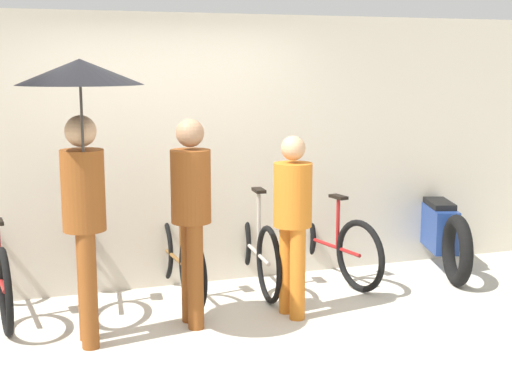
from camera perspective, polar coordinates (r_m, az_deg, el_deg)
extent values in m
plane|color=beige|center=(5.51, -3.26, -12.29)|extent=(30.00, 30.00, 0.00)
cube|color=beige|center=(6.76, -7.21, 3.15)|extent=(12.33, 0.12, 2.57)
torus|color=black|center=(5.95, -19.44, -7.53)|extent=(0.13, 0.71, 0.71)
torus|color=black|center=(7.01, -13.10, -4.44)|extent=(0.14, 0.73, 0.73)
torus|color=black|center=(6.08, -13.15, -6.73)|extent=(0.14, 0.73, 0.73)
cylinder|color=maroon|center=(6.54, -13.12, -5.51)|extent=(0.14, 0.97, 0.04)
cylinder|color=maroon|center=(6.32, -13.22, -3.88)|extent=(0.04, 0.04, 0.47)
cube|color=black|center=(6.26, -13.31, -1.67)|extent=(0.11, 0.21, 0.03)
cylinder|color=maroon|center=(6.94, -13.21, -1.90)|extent=(0.04, 0.04, 0.64)
cylinder|color=maroon|center=(6.88, -13.31, 0.70)|extent=(0.44, 0.08, 0.03)
torus|color=black|center=(7.06, -7.55, -4.31)|extent=(0.09, 0.69, 0.69)
torus|color=black|center=(6.16, -5.09, -6.45)|extent=(0.09, 0.69, 0.69)
cylinder|color=brown|center=(6.61, -6.41, -5.31)|extent=(0.11, 0.98, 0.04)
cylinder|color=brown|center=(6.38, -6.01, -3.25)|extent=(0.04, 0.04, 0.56)
cube|color=black|center=(6.32, -6.06, -0.63)|extent=(0.10, 0.21, 0.03)
cylinder|color=brown|center=(6.99, -7.62, -1.60)|extent=(0.04, 0.04, 0.68)
cylinder|color=brown|center=(6.93, -7.69, 1.17)|extent=(0.44, 0.06, 0.03)
torus|color=black|center=(7.33, -1.22, -3.66)|extent=(0.10, 0.70, 0.70)
torus|color=black|center=(6.36, 1.03, -5.82)|extent=(0.10, 0.70, 0.70)
cylinder|color=#A59E93|center=(6.84, -0.18, -4.66)|extent=(0.11, 1.03, 0.04)
cylinder|color=#A59E93|center=(6.60, 0.23, -2.55)|extent=(0.04, 0.04, 0.60)
cube|color=black|center=(6.54, 0.23, 0.14)|extent=(0.10, 0.21, 0.03)
cylinder|color=#A59E93|center=(7.25, -1.23, -1.00)|extent=(0.04, 0.04, 0.69)
cylinder|color=#A59E93|center=(7.19, -1.24, 1.71)|extent=(0.44, 0.06, 0.03)
torus|color=black|center=(7.56, 3.25, -3.30)|extent=(0.20, 0.68, 0.68)
torus|color=black|center=(6.73, 8.31, -5.08)|extent=(0.20, 0.68, 0.68)
cylinder|color=maroon|center=(7.14, 5.63, -4.14)|extent=(0.25, 1.04, 0.04)
cylinder|color=maroon|center=(6.94, 6.57, -2.50)|extent=(0.04, 0.04, 0.49)
cube|color=black|center=(6.88, 6.61, -0.40)|extent=(0.13, 0.21, 0.03)
cylinder|color=maroon|center=(7.49, 3.27, -0.89)|extent=(0.04, 0.04, 0.65)
cylinder|color=maroon|center=(7.43, 3.30, 1.56)|extent=(0.44, 0.12, 0.03)
cylinder|color=brown|center=(5.65, -13.43, -7.19)|extent=(0.13, 0.13, 0.89)
cylinder|color=brown|center=(5.48, -13.24, -7.74)|extent=(0.13, 0.13, 0.89)
cylinder|color=brown|center=(5.39, -13.66, 0.12)|extent=(0.32, 0.32, 0.60)
sphere|color=tan|center=(5.33, -13.86, 4.76)|extent=(0.23, 0.23, 0.23)
cylinder|color=#332D28|center=(5.19, -13.70, 4.25)|extent=(0.02, 0.02, 0.74)
cone|color=black|center=(5.17, -13.92, 9.32)|extent=(0.89, 0.89, 0.18)
cylinder|color=brown|center=(5.91, -5.37, -6.32)|extent=(0.13, 0.13, 0.86)
cylinder|color=brown|center=(5.74, -4.87, -6.80)|extent=(0.13, 0.13, 0.86)
cylinder|color=brown|center=(5.66, -5.24, 0.45)|extent=(0.32, 0.32, 0.58)
sphere|color=#997051|center=(5.60, -5.31, 4.73)|extent=(0.22, 0.22, 0.22)
cylinder|color=#C66B1E|center=(6.10, 2.47, -6.14)|extent=(0.13, 0.13, 0.78)
cylinder|color=#C66B1E|center=(5.95, 3.34, -6.57)|extent=(0.13, 0.13, 0.78)
cylinder|color=#C66B1E|center=(5.87, 2.96, -0.22)|extent=(0.32, 0.32, 0.53)
sphere|color=tan|center=(5.81, 2.99, 3.52)|extent=(0.20, 0.20, 0.20)
torus|color=black|center=(8.30, 13.15, -2.30)|extent=(0.32, 0.70, 0.69)
torus|color=black|center=(7.11, 15.78, -4.51)|extent=(0.32, 0.70, 0.69)
cube|color=navy|center=(7.69, 14.39, -2.74)|extent=(0.43, 0.74, 0.44)
cube|color=black|center=(7.63, 14.47, -0.91)|extent=(0.35, 0.53, 0.06)
cylinder|color=#B2B2B7|center=(8.20, 13.30, 1.45)|extent=(0.56, 0.20, 0.03)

